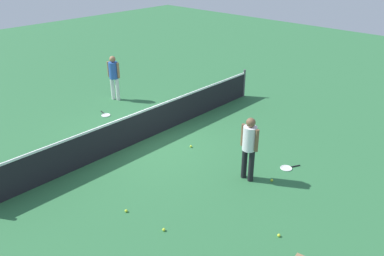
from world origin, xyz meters
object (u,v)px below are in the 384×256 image
tennis_racket_far_player (106,115)px  player_near_side (249,144)px  player_far_side (114,74)px  tennis_racket_near_player (287,168)px  tennis_ball_stray_right (279,235)px  tennis_ball_by_net (191,146)px  tennis_ball_baseline (164,230)px  tennis_ball_near_player (126,211)px  tennis_ball_stray_left (253,124)px  tennis_ball_midcourt (272,180)px

tennis_racket_far_player → player_near_side: bearing=-89.2°
player_far_side → tennis_racket_near_player: 7.50m
player_near_side → tennis_ball_stray_right: (-1.32, -1.75, -0.98)m
tennis_ball_by_net → player_near_side: bearing=-96.3°
tennis_ball_baseline → tennis_ball_stray_right: (1.50, -1.85, 0.00)m
player_far_side → tennis_ball_near_player: bearing=-125.0°
tennis_ball_stray_left → tennis_ball_baseline: bearing=-163.4°
player_far_side → tennis_ball_midcourt: 7.57m
tennis_ball_stray_right → tennis_ball_by_net: bearing=68.4°
tennis_ball_stray_left → tennis_ball_midcourt: bearing=-136.8°
tennis_racket_far_player → tennis_ball_baseline: size_ratio=9.18×
player_far_side → tennis_ball_stray_right: (-2.40, -8.69, -0.98)m
tennis_ball_baseline → player_far_side: bearing=60.3°
tennis_ball_stray_right → tennis_racket_far_player: bearing=81.0°
player_near_side → tennis_ball_stray_right: size_ratio=25.76×
tennis_ball_baseline → tennis_ball_by_net: bearing=34.4°
player_near_side → tennis_ball_stray_right: player_near_side is taller
tennis_ball_near_player → tennis_ball_stray_right: bearing=-60.7°
tennis_ball_near_player → tennis_ball_by_net: size_ratio=1.00×
tennis_ball_baseline → tennis_racket_near_player: bearing=-8.5°
tennis_ball_baseline → tennis_ball_stray_right: size_ratio=1.00×
tennis_ball_by_net → tennis_ball_stray_left: same height
tennis_ball_near_player → tennis_ball_midcourt: same height
player_far_side → tennis_racket_far_player: bearing=-140.7°
player_near_side → tennis_ball_stray_left: size_ratio=25.76×
tennis_ball_stray_right → tennis_ball_midcourt: bearing=36.5°
tennis_ball_midcourt → tennis_racket_near_player: bearing=2.8°
tennis_racket_near_player → tennis_ball_by_net: bearing=108.6°
tennis_racket_far_player → tennis_ball_stray_left: tennis_ball_stray_left is taller
tennis_ball_near_player → tennis_ball_stray_left: same height
tennis_ball_by_net → tennis_ball_midcourt: 2.72m
tennis_racket_near_player → tennis_ball_near_player: 4.43m
player_far_side → tennis_ball_by_net: player_far_side is taller
tennis_ball_midcourt → tennis_ball_stray_right: bearing=-143.5°
tennis_racket_far_player → tennis_ball_baseline: 6.48m
tennis_racket_far_player → tennis_ball_by_net: 3.81m
player_near_side → tennis_ball_stray_right: bearing=-126.9°
player_near_side → tennis_ball_baseline: player_near_side is taller
tennis_racket_far_player → player_far_side: bearing=39.3°
tennis_ball_near_player → tennis_ball_stray_right: 3.36m
tennis_racket_near_player → tennis_ball_baseline: (-3.96, 0.59, 0.02)m
player_near_side → tennis_ball_by_net: (0.24, 2.19, -0.98)m
tennis_racket_near_player → tennis_racket_far_player: 6.59m
tennis_ball_by_net → tennis_racket_near_player: bearing=-71.4°
tennis_ball_stray_right → tennis_ball_baseline: bearing=128.9°
player_far_side → tennis_racket_near_player: (0.06, -7.43, -1.00)m
player_far_side → tennis_ball_by_net: size_ratio=25.76×
player_far_side → tennis_ball_by_net: 4.92m
player_far_side → tennis_ball_stray_left: bearing=-71.8°
player_near_side → player_far_side: bearing=81.1°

